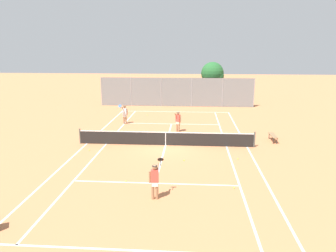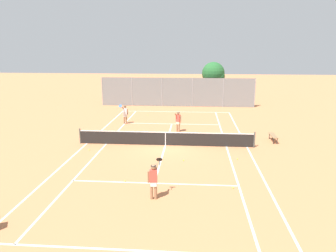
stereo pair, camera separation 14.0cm
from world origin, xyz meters
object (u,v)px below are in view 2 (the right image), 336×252
at_px(tennis_net, 165,138).
at_px(loose_tennis_ball_0, 89,150).
at_px(loose_tennis_ball_5, 184,160).
at_px(player_near_side, 154,179).
at_px(loose_tennis_ball_4, 237,159).
at_px(tree_behind_left, 214,74).
at_px(courtside_bench, 273,136).
at_px(loose_tennis_ball_1, 148,115).
at_px(player_far_left, 125,113).
at_px(loose_tennis_ball_3, 233,188).
at_px(player_far_right, 178,121).
at_px(loose_tennis_ball_2, 125,181).

xyz_separation_m(tennis_net, loose_tennis_ball_0, (-4.86, -1.49, -0.48)).
bearing_deg(loose_tennis_ball_5, player_near_side, -102.85).
xyz_separation_m(loose_tennis_ball_4, tree_behind_left, (-0.32, 20.75, 3.36)).
distance_m(loose_tennis_ball_0, courtside_bench, 12.78).
bearing_deg(tennis_net, loose_tennis_ball_1, 104.79).
distance_m(tennis_net, courtside_bench, 7.71).
distance_m(player_far_left, loose_tennis_ball_1, 4.11).
bearing_deg(courtside_bench, loose_tennis_ball_3, -114.24).
xyz_separation_m(player_far_left, player_far_right, (4.74, -2.40, -0.02)).
height_order(loose_tennis_ball_2, loose_tennis_ball_3, same).
height_order(loose_tennis_ball_0, loose_tennis_ball_5, same).
relative_size(player_far_left, loose_tennis_ball_5, 26.88).
bearing_deg(player_near_side, loose_tennis_ball_4, 51.86).
height_order(player_near_side, loose_tennis_ball_3, player_near_side).
xyz_separation_m(loose_tennis_ball_2, loose_tennis_ball_3, (5.30, -0.43, 0.00)).
bearing_deg(courtside_bench, tree_behind_left, 101.28).
relative_size(player_far_left, courtside_bench, 1.18).
distance_m(player_far_left, loose_tennis_ball_4, 12.26).
xyz_separation_m(player_near_side, loose_tennis_ball_3, (3.63, 1.36, -0.89)).
xyz_separation_m(tennis_net, loose_tennis_ball_4, (4.55, -2.53, -0.48)).
distance_m(player_far_right, loose_tennis_ball_1, 7.03).
xyz_separation_m(courtside_bench, tree_behind_left, (-3.32, 16.66, 2.98)).
height_order(tennis_net, player_far_left, player_far_left).
bearing_deg(loose_tennis_ball_1, loose_tennis_ball_5, -73.00).
bearing_deg(loose_tennis_ball_4, loose_tennis_ball_1, 119.96).
relative_size(player_near_side, player_far_right, 1.11).
bearing_deg(tennis_net, player_near_side, -88.67).
xyz_separation_m(player_far_left, loose_tennis_ball_3, (7.88, -12.88, -0.89)).
distance_m(loose_tennis_ball_2, loose_tennis_ball_3, 5.32).
height_order(loose_tennis_ball_0, loose_tennis_ball_2, same).
bearing_deg(loose_tennis_ball_2, courtside_bench, 41.02).
relative_size(tennis_net, player_far_left, 6.76).
height_order(player_near_side, tree_behind_left, tree_behind_left).
xyz_separation_m(player_near_side, loose_tennis_ball_5, (1.15, 5.05, -0.89)).
bearing_deg(loose_tennis_ball_4, loose_tennis_ball_5, -171.08).
relative_size(player_near_side, loose_tennis_ball_1, 26.88).
relative_size(player_far_left, tree_behind_left, 0.37).
xyz_separation_m(player_far_left, loose_tennis_ball_2, (2.59, -12.45, -0.89)).
bearing_deg(tree_behind_left, loose_tennis_ball_0, -114.76).
relative_size(tennis_net, player_far_right, 7.50).
relative_size(tennis_net, player_near_side, 6.76).
height_order(tennis_net, loose_tennis_ball_3, tennis_net).
distance_m(tennis_net, loose_tennis_ball_3, 7.75).
height_order(player_near_side, player_far_right, player_near_side).
xyz_separation_m(player_near_side, courtside_bench, (7.36, 9.65, -0.52)).
height_order(tennis_net, courtside_bench, tennis_net).
distance_m(tennis_net, loose_tennis_ball_4, 5.23).
bearing_deg(courtside_bench, tennis_net, -168.32).
bearing_deg(loose_tennis_ball_3, player_far_left, 121.48).
height_order(player_near_side, loose_tennis_ball_4, player_near_side).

